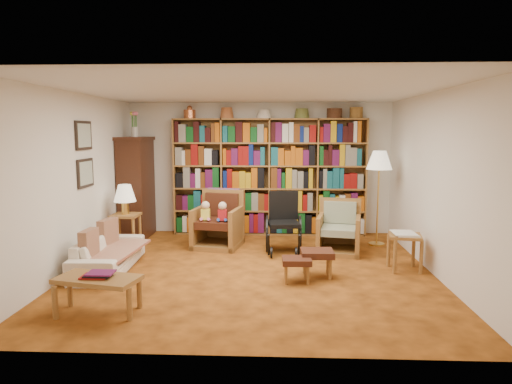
# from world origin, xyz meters

# --- Properties ---
(floor) EXTENTS (5.00, 5.00, 0.00)m
(floor) POSITION_xyz_m (0.00, 0.00, 0.00)
(floor) COLOR #B25F1B
(floor) RESTS_ON ground
(ceiling) EXTENTS (5.00, 5.00, 0.00)m
(ceiling) POSITION_xyz_m (0.00, 0.00, 2.50)
(ceiling) COLOR silver
(ceiling) RESTS_ON wall_back
(wall_back) EXTENTS (5.00, 0.00, 5.00)m
(wall_back) POSITION_xyz_m (0.00, 2.50, 1.25)
(wall_back) COLOR silver
(wall_back) RESTS_ON floor
(wall_front) EXTENTS (5.00, 0.00, 5.00)m
(wall_front) POSITION_xyz_m (0.00, -2.50, 1.25)
(wall_front) COLOR silver
(wall_front) RESTS_ON floor
(wall_left) EXTENTS (0.00, 5.00, 5.00)m
(wall_left) POSITION_xyz_m (-2.50, 0.00, 1.25)
(wall_left) COLOR silver
(wall_left) RESTS_ON floor
(wall_right) EXTENTS (0.00, 5.00, 5.00)m
(wall_right) POSITION_xyz_m (2.50, 0.00, 1.25)
(wall_right) COLOR silver
(wall_right) RESTS_ON floor
(bookshelf) EXTENTS (3.60, 0.30, 2.42)m
(bookshelf) POSITION_xyz_m (0.20, 2.33, 1.17)
(bookshelf) COLOR olive
(bookshelf) RESTS_ON floor
(curio_cabinet) EXTENTS (0.50, 0.95, 2.40)m
(curio_cabinet) POSITION_xyz_m (-2.25, 2.00, 0.95)
(curio_cabinet) COLOR #3B1B10
(curio_cabinet) RESTS_ON floor
(framed_pictures) EXTENTS (0.03, 0.52, 0.97)m
(framed_pictures) POSITION_xyz_m (-2.48, 0.30, 1.62)
(framed_pictures) COLOR black
(framed_pictures) RESTS_ON wall_left
(sofa) EXTENTS (1.65, 0.71, 0.47)m
(sofa) POSITION_xyz_m (-2.05, -0.05, 0.24)
(sofa) COLOR silver
(sofa) RESTS_ON floor
(sofa_throw) EXTENTS (0.77, 1.33, 0.04)m
(sofa_throw) POSITION_xyz_m (-2.00, -0.05, 0.30)
(sofa_throw) COLOR #C6B190
(sofa_throw) RESTS_ON sofa
(cushion_left) EXTENTS (0.20, 0.42, 0.40)m
(cushion_left) POSITION_xyz_m (-2.18, 0.30, 0.45)
(cushion_left) COLOR maroon
(cushion_left) RESTS_ON sofa
(cushion_right) EXTENTS (0.14, 0.39, 0.39)m
(cushion_right) POSITION_xyz_m (-2.18, -0.40, 0.45)
(cushion_right) COLOR maroon
(cushion_right) RESTS_ON sofa
(side_table_lamp) EXTENTS (0.44, 0.44, 0.61)m
(side_table_lamp) POSITION_xyz_m (-2.15, 1.03, 0.45)
(side_table_lamp) COLOR olive
(side_table_lamp) RESTS_ON floor
(table_lamp) EXTENTS (0.36, 0.36, 0.49)m
(table_lamp) POSITION_xyz_m (-2.15, 1.03, 0.94)
(table_lamp) COLOR gold
(table_lamp) RESTS_ON side_table_lamp
(armchair_leather) EXTENTS (0.89, 0.92, 0.96)m
(armchair_leather) POSITION_xyz_m (-0.66, 1.41, 0.39)
(armchair_leather) COLOR olive
(armchair_leather) RESTS_ON floor
(armchair_sage) EXTENTS (0.81, 0.83, 0.85)m
(armchair_sage) POSITION_xyz_m (1.35, 1.10, 0.32)
(armchair_sage) COLOR olive
(armchair_sage) RESTS_ON floor
(wheelchair) EXTENTS (0.57, 0.79, 0.99)m
(wheelchair) POSITION_xyz_m (0.45, 1.04, 0.45)
(wheelchair) COLOR black
(wheelchair) RESTS_ON floor
(floor_lamp) EXTENTS (0.43, 0.43, 1.63)m
(floor_lamp) POSITION_xyz_m (2.08, 1.56, 1.41)
(floor_lamp) COLOR gold
(floor_lamp) RESTS_ON floor
(side_table_papers) EXTENTS (0.51, 0.51, 0.55)m
(side_table_papers) POSITION_xyz_m (2.15, 0.10, 0.43)
(side_table_papers) COLOR olive
(side_table_papers) RESTS_ON floor
(footstool_a) EXTENTS (0.44, 0.38, 0.37)m
(footstool_a) POSITION_xyz_m (0.89, -0.25, 0.30)
(footstool_a) COLOR #461F12
(footstool_a) RESTS_ON floor
(footstool_b) EXTENTS (0.38, 0.33, 0.32)m
(footstool_b) POSITION_xyz_m (0.60, -0.47, 0.26)
(footstool_b) COLOR #461F12
(footstool_b) RESTS_ON floor
(coffee_table) EXTENTS (0.96, 0.62, 0.46)m
(coffee_table) POSITION_xyz_m (-1.58, -1.61, 0.35)
(coffee_table) COLOR olive
(coffee_table) RESTS_ON floor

